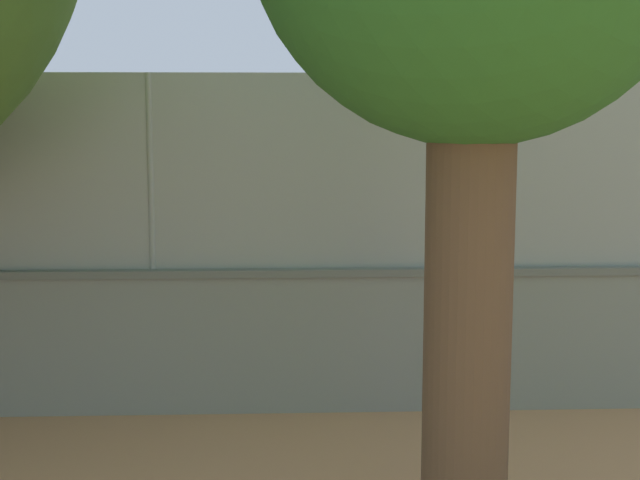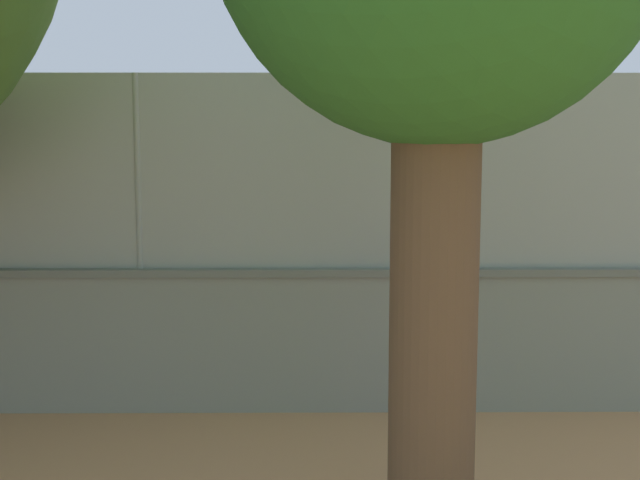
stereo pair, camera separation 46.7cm
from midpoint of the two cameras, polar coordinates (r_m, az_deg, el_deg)
ground_plane at (r=21.25m, az=-0.17°, el=-0.70°), size 260.00×260.00×0.00m
perimeter_wall at (r=9.99m, az=-1.00°, el=-6.08°), size 27.63×1.35×1.56m
fence_panel_on_wall at (r=9.71m, az=-1.03°, el=4.25°), size 27.14×1.06×2.05m
player_foreground_swinging at (r=17.88m, az=0.28°, el=0.95°), size 1.30×0.79×1.72m
player_at_service_line at (r=20.50m, az=-9.33°, el=1.57°), size 0.84×1.10×1.62m
sports_ball at (r=17.35m, az=-1.37°, el=-2.49°), size 0.12×0.12×0.12m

